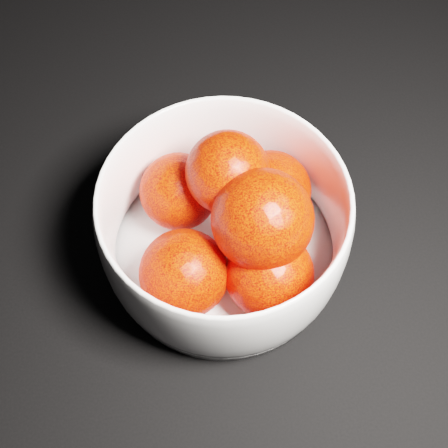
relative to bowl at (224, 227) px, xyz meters
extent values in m
cube|color=black|center=(-0.06, 0.20, -0.05)|extent=(3.00, 3.00, 0.00)
cylinder|color=white|center=(0.00, 0.00, -0.04)|extent=(0.19, 0.19, 0.01)
sphere|color=#F41A04|center=(0.04, 0.03, 0.00)|extent=(0.07, 0.07, 0.07)
sphere|color=#F41A04|center=(-0.03, 0.04, 0.00)|extent=(0.07, 0.07, 0.07)
sphere|color=#F41A04|center=(-0.04, -0.03, 0.00)|extent=(0.07, 0.07, 0.07)
sphere|color=#F41A04|center=(0.03, -0.04, 0.00)|extent=(0.07, 0.07, 0.07)
sphere|color=#F41A04|center=(0.01, 0.03, 0.04)|extent=(0.07, 0.07, 0.07)
sphere|color=#F41A04|center=(0.03, -0.02, 0.04)|extent=(0.08, 0.08, 0.08)
camera|label=1|loc=(-0.04, -0.24, 0.44)|focal=50.00mm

